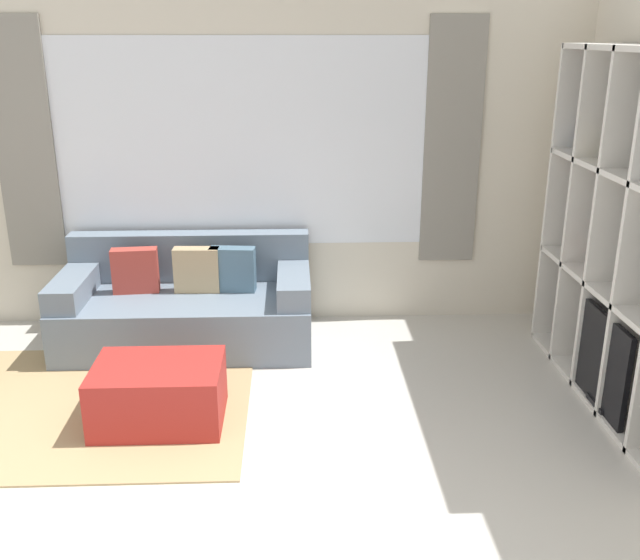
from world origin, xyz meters
name	(u,v)px	position (x,y,z in m)	size (l,w,h in m)	color
wall_back	(242,156)	(0.00, 3.37, 1.36)	(6.56, 0.11, 2.70)	beige
area_rug	(63,406)	(-1.09, 1.86, 0.01)	(2.37, 1.71, 0.01)	tan
couch_main	(187,306)	(-0.42, 2.88, 0.29)	(1.87, 0.91, 0.79)	slate
ottoman	(159,394)	(-0.43, 1.66, 0.19)	(0.77, 0.56, 0.38)	#A82823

